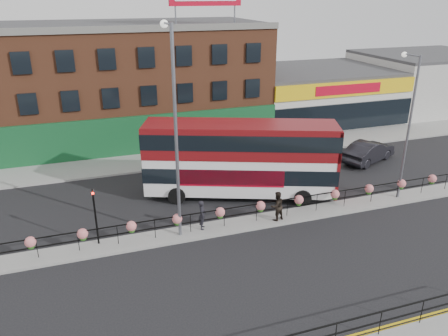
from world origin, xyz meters
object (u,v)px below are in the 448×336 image
object	(u,v)px
double_decker_bus	(241,152)
pedestrian_a	(202,215)
lamp_column_east	(408,116)
pedestrian_b	(277,206)
lamp_column_west	(174,117)
car	(369,151)

from	to	relation	value
double_decker_bus	pedestrian_a	distance (m)	5.61
double_decker_bus	pedestrian_a	size ratio (longest dim) A/B	7.22
double_decker_bus	lamp_column_east	xyz separation A→B (m)	(9.68, -3.58, 2.51)
pedestrian_a	pedestrian_b	xyz separation A→B (m)	(4.44, -0.42, 0.03)
lamp_column_west	lamp_column_east	xyz separation A→B (m)	(14.75, 0.07, -1.25)
lamp_column_west	lamp_column_east	bearing A→B (deg)	0.27
double_decker_bus	pedestrian_a	xyz separation A→B (m)	(-3.71, -3.67, -2.06)
double_decker_bus	pedestrian_b	size ratio (longest dim) A/B	7.00
lamp_column_west	lamp_column_east	world-z (taller)	lamp_column_west
car	lamp_column_east	distance (m)	8.21
lamp_column_east	pedestrian_b	bearing A→B (deg)	-176.73
double_decker_bus	lamp_column_west	size ratio (longest dim) A/B	1.12
lamp_column_west	pedestrian_a	bearing A→B (deg)	-1.07
car	lamp_column_west	bearing A→B (deg)	86.70
double_decker_bus	pedestrian_b	world-z (taller)	double_decker_bus
car	lamp_column_west	world-z (taller)	lamp_column_west
double_decker_bus	car	bearing A→B (deg)	12.61
pedestrian_a	pedestrian_b	size ratio (longest dim) A/B	0.97
pedestrian_a	lamp_column_east	size ratio (longest dim) A/B	0.19
pedestrian_b	lamp_column_east	bearing A→B (deg)	170.02
lamp_column_west	car	bearing A→B (deg)	20.34
double_decker_bus	pedestrian_b	distance (m)	4.63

